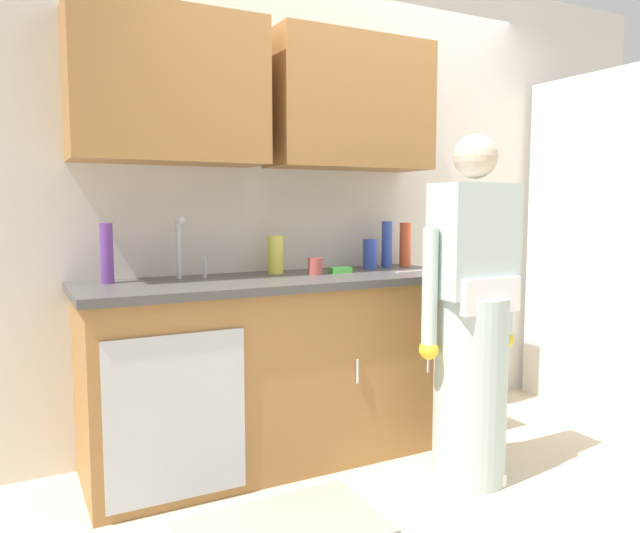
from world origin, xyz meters
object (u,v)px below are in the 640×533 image
Objects in this scene: bottle_dish_liquid at (370,254)px; bottle_cleaner_spray at (107,253)px; bottle_water_short at (405,244)px; knife_on_counter at (414,271)px; cup_by_sink at (315,266)px; sponge at (340,270)px; sink at (195,285)px; bottle_water_tall at (275,255)px; person_at_sink at (471,336)px; bottle_soap at (387,244)px.

bottle_dish_liquid is 1.43m from bottle_cleaner_spray.
bottle_water_short is 0.34m from knife_on_counter.
bottle_water_short is 1.08× the size of knife_on_counter.
knife_on_counter is (-0.14, -0.28, -0.13)m from bottle_water_short.
sponge is (0.16, 0.02, -0.03)m from cup_by_sink.
bottle_cleaner_spray is at bearing 172.40° from cup_by_sink.
sink is 2.48× the size of bottle_water_tall.
person_at_sink is 0.80m from sponge.
bottle_cleaner_spray reaches higher than bottle_dish_liquid.
bottle_dish_liquid is at bearing 7.34° from sink.
bottle_soap reaches higher than sponge.
bottle_water_tall is at bearing 156.37° from knife_on_counter.
bottle_cleaner_spray is 1.58m from knife_on_counter.
person_at_sink is at bearing -104.01° from bottle_water_short.
sink is at bearing -178.16° from sponge.
bottle_water_short is (0.14, 0.01, -0.00)m from bottle_soap.
sink is 0.51m from bottle_water_tall.
bottle_dish_liquid reaches higher than sponge.
bottle_dish_liquid is at bearing 112.28° from knife_on_counter.
bottle_dish_liquid is 0.29m from sponge.
sink is 1.87× the size of bottle_soap.
cup_by_sink is at bearing -171.74° from sponge.
bottle_cleaner_spray is at bearing 167.17° from knife_on_counter.
bottle_soap is 1.59× the size of bottle_dish_liquid.
bottle_water_tall is 2.25× the size of cup_by_sink.
bottle_water_short is at bearing 13.44° from cup_by_sink.
person_at_sink is 0.86m from bottle_dish_liquid.
bottle_water_short is at bearing 6.37° from bottle_dish_liquid.
person_at_sink is at bearing -30.38° from sink.
bottle_water_tall is (-0.64, 0.80, 0.35)m from person_at_sink.
bottle_dish_liquid reaches higher than knife_on_counter.
bottle_cleaner_spray reaches higher than bottle_soap.
sink is 2.08× the size of knife_on_counter.
bottle_soap is (0.71, 0.02, 0.03)m from bottle_water_tall.
sink is at bearing -172.33° from bottle_soap.
knife_on_counter is at bearing -9.28° from bottle_cleaner_spray.
knife_on_counter is at bearing -5.66° from sink.
sink is 1.32m from person_at_sink.
person_at_sink reaches higher than sink.
bottle_soap is 0.43m from sponge.
cup_by_sink is at bearing 126.15° from person_at_sink.
sink reaches higher than cup_by_sink.
bottle_water_tall is at bearing 139.65° from cup_by_sink.
cup_by_sink is 0.17m from sponge.
bottle_soap reaches higher than bottle_water_short.
cup_by_sink is (-0.69, -0.16, -0.08)m from bottle_water_short.
bottle_cleaner_spray reaches higher than knife_on_counter.
knife_on_counter is 2.18× the size of sponge.
bottle_water_short is 0.55m from sponge.
sink is 0.31× the size of person_at_sink.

